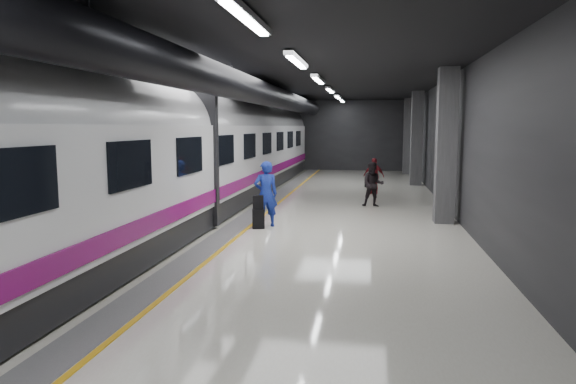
{
  "coord_description": "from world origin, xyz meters",
  "views": [
    {
      "loc": [
        2.42,
        -13.49,
        2.82
      ],
      "look_at": [
        0.44,
        -1.31,
        1.24
      ],
      "focal_mm": 32.0,
      "sensor_mm": 36.0,
      "label": 1
    }
  ],
  "objects": [
    {
      "name": "suitcase_far",
      "position": [
        2.28,
        10.67,
        0.23
      ],
      "size": [
        0.34,
        0.25,
        0.46
      ],
      "primitive_type": "cube",
      "rotation": [
        0.0,
        0.0,
        0.15
      ],
      "color": "black",
      "rests_on": "ground"
    },
    {
      "name": "suitcase_main",
      "position": [
        -0.65,
        0.23,
        0.27
      ],
      "size": [
        0.38,
        0.3,
        0.54
      ],
      "primitive_type": "cube",
      "rotation": [
        0.0,
        0.0,
        0.29
      ],
      "color": "black",
      "rests_on": "ground"
    },
    {
      "name": "traveler_far_a",
      "position": [
        2.49,
        4.75,
        0.79
      ],
      "size": [
        0.77,
        0.6,
        1.58
      ],
      "primitive_type": "imported",
      "rotation": [
        0.0,
        0.0,
        -0.01
      ],
      "color": "black",
      "rests_on": "ground"
    },
    {
      "name": "traveler_far_b",
      "position": [
        2.53,
        8.35,
        0.75
      ],
      "size": [
        0.95,
        0.61,
        1.51
      ],
      "primitive_type": "imported",
      "rotation": [
        0.0,
        0.0,
        -0.3
      ],
      "color": "maroon",
      "rests_on": "ground"
    },
    {
      "name": "traveler_main",
      "position": [
        -0.51,
        0.57,
        0.93
      ],
      "size": [
        0.8,
        0.68,
        1.86
      ],
      "primitive_type": "imported",
      "rotation": [
        0.0,
        0.0,
        3.55
      ],
      "color": "#1744AE",
      "rests_on": "ground"
    },
    {
      "name": "ground",
      "position": [
        0.0,
        0.0,
        0.0
      ],
      "size": [
        40.0,
        40.0,
        0.0
      ],
      "primitive_type": "plane",
      "color": "silver",
      "rests_on": "ground"
    },
    {
      "name": "platform_hall",
      "position": [
        -0.29,
        0.96,
        3.54
      ],
      "size": [
        10.02,
        40.02,
        4.51
      ],
      "color": "black",
      "rests_on": "ground"
    },
    {
      "name": "shoulder_bag",
      "position": [
        -0.65,
        0.23,
        0.74
      ],
      "size": [
        0.31,
        0.2,
        0.39
      ],
      "primitive_type": "cube",
      "rotation": [
        0.0,
        0.0,
        0.18
      ],
      "color": "black",
      "rests_on": "suitcase_main"
    },
    {
      "name": "train",
      "position": [
        -3.25,
        -0.0,
        2.07
      ],
      "size": [
        3.05,
        38.0,
        4.05
      ],
      "color": "black",
      "rests_on": "ground"
    }
  ]
}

